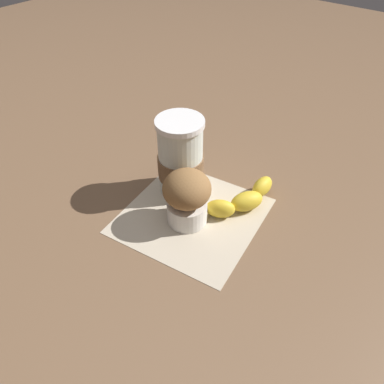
% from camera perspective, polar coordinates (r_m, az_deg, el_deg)
% --- Properties ---
extents(ground_plane, '(3.00, 3.00, 0.00)m').
position_cam_1_polar(ground_plane, '(0.69, -0.00, -3.64)').
color(ground_plane, brown).
extents(paper_napkin, '(0.27, 0.27, 0.00)m').
position_cam_1_polar(paper_napkin, '(0.69, -0.00, -3.60)').
color(paper_napkin, beige).
rests_on(paper_napkin, ground_plane).
extents(coffee_cup, '(0.09, 0.09, 0.15)m').
position_cam_1_polar(coffee_cup, '(0.70, -1.75, 5.08)').
color(coffee_cup, silver).
rests_on(coffee_cup, paper_napkin).
extents(muffin, '(0.08, 0.08, 0.11)m').
position_cam_1_polar(muffin, '(0.64, -0.67, -0.69)').
color(muffin, white).
rests_on(muffin, paper_napkin).
extents(banana, '(0.09, 0.15, 0.04)m').
position_cam_1_polar(banana, '(0.70, 7.92, -1.05)').
color(banana, gold).
rests_on(banana, paper_napkin).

